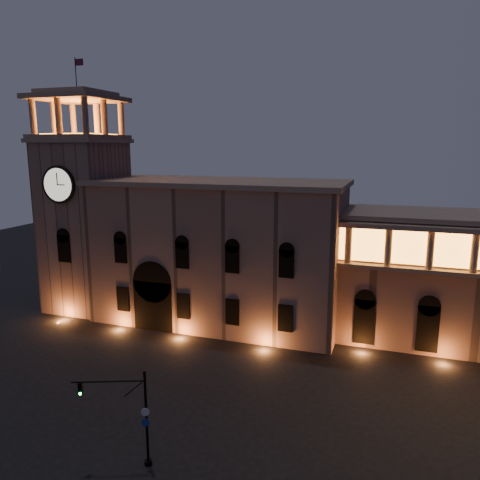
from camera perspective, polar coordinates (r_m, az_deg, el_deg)
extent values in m
plane|color=black|center=(41.72, -11.54, -20.02)|extent=(160.00, 160.00, 0.00)
cube|color=#89685A|center=(57.88, -2.66, -1.70)|extent=(30.00, 12.00, 17.00)
cube|color=gray|center=(56.55, -2.74, 7.02)|extent=(30.80, 12.80, 0.60)
cube|color=black|center=(57.18, -10.27, -7.78)|extent=(5.00, 1.40, 6.00)
cylinder|color=black|center=(56.28, -10.37, -4.89)|extent=(5.00, 1.40, 5.00)
cube|color=#FF9B32|center=(57.08, -10.36, -8.03)|extent=(4.20, 0.20, 5.00)
cube|color=#89685A|center=(65.51, -18.27, 1.50)|extent=(9.00, 9.00, 22.00)
cube|color=gray|center=(64.65, -18.90, 11.37)|extent=(9.80, 9.80, 0.50)
cylinder|color=black|center=(61.16, -21.24, 6.31)|extent=(4.60, 0.35, 4.60)
cylinder|color=beige|center=(61.05, -21.33, 6.30)|extent=(4.00, 0.12, 4.00)
cube|color=gray|center=(64.66, -18.92, 11.81)|extent=(9.40, 9.40, 0.50)
cube|color=#FF9B32|center=(64.67, -18.94, 12.08)|extent=(6.80, 6.80, 0.15)
cylinder|color=gray|center=(64.24, -23.94, 13.57)|extent=(0.76, 0.76, 4.20)
cylinder|color=gray|center=(61.77, -21.26, 13.89)|extent=(0.76, 0.76, 4.20)
cylinder|color=gray|center=(59.43, -18.36, 14.21)|extent=(0.76, 0.76, 4.20)
cylinder|color=gray|center=(70.07, -19.66, 13.61)|extent=(0.76, 0.76, 4.20)
cylinder|color=gray|center=(67.81, -17.06, 13.87)|extent=(0.76, 0.76, 4.20)
cylinder|color=gray|center=(65.69, -14.27, 14.11)|extent=(0.76, 0.76, 4.20)
cylinder|color=gray|center=(67.11, -21.71, 13.60)|extent=(0.76, 0.76, 4.20)
cylinder|color=gray|center=(62.52, -16.21, 14.16)|extent=(0.76, 0.76, 4.20)
cube|color=gray|center=(64.92, -19.20, 16.00)|extent=(9.80, 9.80, 0.60)
cube|color=gray|center=(64.98, -19.24, 16.52)|extent=(7.50, 7.50, 0.60)
cylinder|color=black|center=(65.25, -19.38, 18.53)|extent=(0.10, 0.10, 4.00)
plane|color=#54182B|center=(65.10, -19.02, 19.82)|extent=(1.20, 0.00, 1.20)
cylinder|color=gray|center=(50.22, 13.06, -0.50)|extent=(0.70, 0.70, 4.00)
cylinder|color=gray|center=(50.02, 17.62, -0.79)|extent=(0.70, 0.70, 4.00)
cylinder|color=gray|center=(50.13, 22.19, -1.08)|extent=(0.70, 0.70, 4.00)
cylinder|color=gray|center=(50.56, 26.71, -1.36)|extent=(0.70, 0.70, 4.00)
cylinder|color=black|center=(34.48, -11.32, -20.72)|extent=(0.19, 0.19, 6.76)
cylinder|color=black|center=(36.29, -11.10, -25.06)|extent=(0.54, 0.54, 0.29)
sphere|color=black|center=(32.77, -11.57, -15.55)|extent=(0.27, 0.27, 0.27)
cylinder|color=black|center=(33.49, -15.78, -16.26)|extent=(4.55, 1.86, 0.12)
cube|color=black|center=(34.17, -18.86, -16.78)|extent=(0.37, 0.36, 0.82)
cylinder|color=#0CE53F|center=(34.17, -18.91, -17.30)|extent=(0.19, 0.14, 0.17)
cylinder|color=silver|center=(34.02, -11.49, -19.87)|extent=(0.55, 0.25, 0.58)
cylinder|color=navy|center=(34.42, -11.44, -20.97)|extent=(0.55, 0.25, 0.58)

